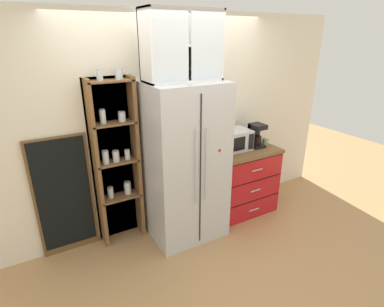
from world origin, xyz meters
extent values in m
plane|color=tan|center=(0.00, 0.00, 0.00)|extent=(10.68, 10.68, 0.00)
cube|color=silver|center=(0.00, 0.40, 1.27)|extent=(4.98, 0.10, 2.55)
cube|color=silver|center=(0.00, 0.00, 0.92)|extent=(0.85, 0.70, 1.84)
cube|color=black|center=(0.00, -0.36, 0.92)|extent=(0.01, 0.01, 1.70)
cylinder|color=silver|center=(-0.06, -0.37, 1.01)|extent=(0.02, 0.02, 0.83)
cylinder|color=silver|center=(0.06, -0.37, 1.01)|extent=(0.02, 0.02, 0.83)
cube|color=#A8161C|center=(0.24, -0.36, 1.14)|extent=(0.02, 0.01, 0.02)
cube|color=brown|center=(-0.71, 0.37, 0.95)|extent=(0.53, 0.04, 1.90)
cube|color=brown|center=(-0.93, 0.25, 0.95)|extent=(0.04, 0.20, 1.90)
cube|color=brown|center=(-0.48, 0.25, 0.95)|extent=(0.04, 0.20, 1.90)
cube|color=brown|center=(-0.71, 0.25, 0.55)|extent=(0.47, 0.20, 0.02)
cylinder|color=silver|center=(-0.81, 0.27, 0.62)|extent=(0.07, 0.07, 0.12)
cylinder|color=#B77A38|center=(-0.81, 0.27, 0.60)|extent=(0.06, 0.06, 0.08)
cylinder|color=#B2B2B7|center=(-0.81, 0.27, 0.68)|extent=(0.06, 0.06, 0.01)
cylinder|color=silver|center=(-0.61, 0.27, 0.63)|extent=(0.08, 0.08, 0.14)
cylinder|color=beige|center=(-0.61, 0.27, 0.61)|extent=(0.07, 0.07, 0.09)
cylinder|color=#B2B2B7|center=(-0.61, 0.27, 0.70)|extent=(0.07, 0.07, 0.01)
cube|color=brown|center=(-0.71, 0.25, 0.99)|extent=(0.47, 0.20, 0.02)
cylinder|color=silver|center=(-0.83, 0.23, 1.06)|extent=(0.07, 0.07, 0.14)
cylinder|color=white|center=(-0.83, 0.23, 1.04)|extent=(0.06, 0.06, 0.09)
cylinder|color=#B2B2B7|center=(-0.83, 0.23, 1.14)|extent=(0.07, 0.07, 0.01)
cylinder|color=silver|center=(-0.72, 0.24, 1.05)|extent=(0.07, 0.07, 0.12)
cylinder|color=#382316|center=(-0.72, 0.24, 1.04)|extent=(0.06, 0.06, 0.08)
cylinder|color=#B2B2B7|center=(-0.72, 0.24, 1.12)|extent=(0.07, 0.07, 0.01)
cylinder|color=silver|center=(-0.59, 0.25, 1.05)|extent=(0.06, 0.06, 0.10)
cylinder|color=#E0C67F|center=(-0.59, 0.25, 1.03)|extent=(0.05, 0.05, 0.07)
cylinder|color=#B2B2B7|center=(-0.59, 0.25, 1.10)|extent=(0.06, 0.06, 0.01)
cube|color=brown|center=(-0.71, 0.25, 1.42)|extent=(0.47, 0.20, 0.02)
cylinder|color=silver|center=(-0.81, 0.26, 1.50)|extent=(0.06, 0.06, 0.14)
cylinder|color=#2D2D2D|center=(-0.81, 0.26, 1.48)|extent=(0.05, 0.05, 0.09)
cylinder|color=#B2B2B7|center=(-0.81, 0.26, 1.58)|extent=(0.06, 0.06, 0.01)
cylinder|color=silver|center=(-0.61, 0.25, 1.48)|extent=(0.08, 0.08, 0.09)
cylinder|color=brown|center=(-0.61, 0.25, 1.47)|extent=(0.07, 0.07, 0.06)
cylinder|color=#B2B2B7|center=(-0.61, 0.25, 1.53)|extent=(0.07, 0.07, 0.01)
cube|color=brown|center=(-0.71, 0.25, 1.86)|extent=(0.47, 0.20, 0.02)
cylinder|color=silver|center=(-0.80, 0.23, 1.92)|extent=(0.06, 0.06, 0.10)
cylinder|color=#CCB78C|center=(-0.80, 0.23, 1.91)|extent=(0.05, 0.05, 0.07)
cylinder|color=#B2B2B7|center=(-0.80, 0.23, 1.98)|extent=(0.06, 0.06, 0.01)
cylinder|color=silver|center=(-0.60, 0.24, 1.92)|extent=(0.08, 0.08, 0.10)
cylinder|color=white|center=(-0.60, 0.24, 1.91)|extent=(0.07, 0.07, 0.07)
cylinder|color=#B2B2B7|center=(-0.60, 0.24, 1.98)|extent=(0.07, 0.07, 0.01)
cube|color=red|center=(0.90, 0.06, 0.43)|extent=(0.87, 0.58, 0.86)
cube|color=brown|center=(0.90, 0.06, 0.88)|extent=(0.90, 0.61, 0.04)
cube|color=black|center=(0.90, -0.23, 0.28)|extent=(0.85, 0.00, 0.01)
cube|color=silver|center=(0.90, -0.24, 0.14)|extent=(0.16, 0.01, 0.01)
cube|color=black|center=(0.90, -0.23, 0.56)|extent=(0.85, 0.00, 0.01)
cube|color=silver|center=(0.90, -0.24, 0.43)|extent=(0.16, 0.01, 0.01)
cube|color=black|center=(0.90, -0.23, 0.85)|extent=(0.85, 0.00, 0.01)
cube|color=silver|center=(0.90, -0.24, 0.72)|extent=(0.16, 0.01, 0.01)
cube|color=silver|center=(0.76, 0.11, 1.03)|extent=(0.44, 0.32, 0.26)
cube|color=black|center=(0.70, -0.05, 1.03)|extent=(0.26, 0.01, 0.17)
cube|color=black|center=(0.93, -0.05, 1.03)|extent=(0.08, 0.01, 0.20)
cube|color=black|center=(1.11, 0.04, 0.92)|extent=(0.17, 0.20, 0.03)
cube|color=black|center=(1.11, 0.11, 1.05)|extent=(0.17, 0.06, 0.30)
cube|color=black|center=(1.11, 0.04, 1.18)|extent=(0.17, 0.20, 0.06)
cylinder|color=black|center=(1.11, 0.03, 0.99)|extent=(0.11, 0.11, 0.12)
cylinder|color=#8CA37F|center=(1.27, 0.05, 0.94)|extent=(0.07, 0.07, 0.08)
torus|color=#8CA37F|center=(1.32, 0.05, 0.95)|extent=(0.05, 0.01, 0.05)
cylinder|color=#285B33|center=(0.90, 0.06, 0.99)|extent=(0.07, 0.07, 0.17)
cone|color=#285B33|center=(0.90, 0.06, 1.07)|extent=(0.07, 0.07, 0.04)
cylinder|color=#285B33|center=(0.90, 0.06, 1.10)|extent=(0.03, 0.03, 0.07)
cylinder|color=black|center=(0.90, 0.06, 1.14)|extent=(0.03, 0.03, 0.01)
cylinder|color=silver|center=(0.90, 0.00, 0.98)|extent=(0.06, 0.06, 0.16)
cone|color=silver|center=(0.90, 0.00, 1.07)|extent=(0.06, 0.06, 0.04)
cylinder|color=silver|center=(0.90, 0.00, 1.10)|extent=(0.02, 0.02, 0.07)
cylinder|color=black|center=(0.90, 0.00, 1.14)|extent=(0.02, 0.02, 0.01)
cube|color=silver|center=(0.00, 0.17, 2.19)|extent=(0.82, 0.02, 0.69)
cube|color=silver|center=(0.00, 0.02, 2.53)|extent=(0.82, 0.32, 0.02)
cube|color=silver|center=(0.00, 0.02, 1.85)|extent=(0.82, 0.32, 0.02)
cube|color=silver|center=(-0.40, 0.02, 2.19)|extent=(0.02, 0.32, 0.69)
cube|color=silver|center=(0.40, 0.02, 2.19)|extent=(0.02, 0.32, 0.69)
cube|color=silver|center=(0.00, 0.02, 2.19)|extent=(0.79, 0.30, 0.02)
cube|color=silver|center=(-0.20, -0.14, 2.19)|extent=(0.38, 0.01, 0.65)
cube|color=silver|center=(0.20, -0.14, 2.19)|extent=(0.38, 0.01, 0.65)
cylinder|color=silver|center=(-0.29, 0.02, 1.86)|extent=(0.05, 0.05, 0.00)
cylinder|color=silver|center=(-0.29, 0.02, 1.90)|extent=(0.01, 0.01, 0.07)
cone|color=silver|center=(-0.29, 0.02, 1.96)|extent=(0.06, 0.06, 0.05)
cylinder|color=silver|center=(-0.10, 0.02, 1.86)|extent=(0.05, 0.05, 0.00)
cylinder|color=silver|center=(-0.10, 0.02, 1.90)|extent=(0.01, 0.01, 0.07)
cone|color=silver|center=(-0.10, 0.02, 1.96)|extent=(0.06, 0.06, 0.05)
cylinder|color=silver|center=(0.10, 0.02, 1.86)|extent=(0.05, 0.05, 0.00)
cylinder|color=silver|center=(0.10, 0.02, 1.90)|extent=(0.01, 0.01, 0.07)
cone|color=silver|center=(0.10, 0.02, 1.96)|extent=(0.06, 0.06, 0.05)
cylinder|color=silver|center=(0.29, 0.02, 1.86)|extent=(0.05, 0.05, 0.00)
cylinder|color=silver|center=(0.29, 0.02, 1.90)|extent=(0.01, 0.01, 0.07)
cone|color=silver|center=(0.29, 0.02, 1.96)|extent=(0.06, 0.06, 0.05)
cylinder|color=white|center=(-0.24, 0.02, 2.23)|extent=(0.06, 0.06, 0.07)
cylinder|color=white|center=(0.24, 0.02, 2.23)|extent=(0.06, 0.06, 0.07)
cube|color=brown|center=(-1.29, 0.33, 0.67)|extent=(0.60, 0.04, 1.35)
cube|color=black|center=(-1.29, 0.31, 0.70)|extent=(0.54, 0.01, 1.25)
camera|label=1|loc=(-1.52, -2.84, 2.30)|focal=28.48mm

